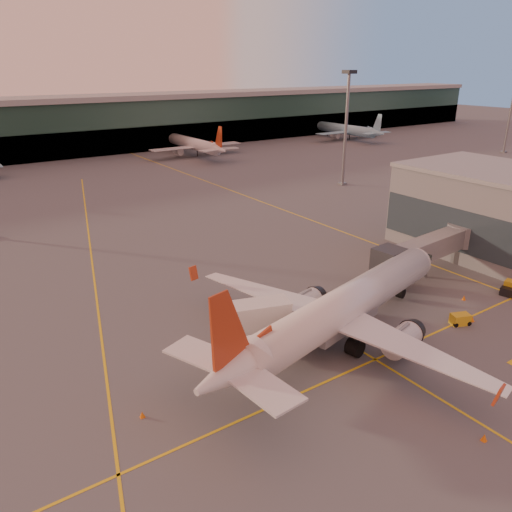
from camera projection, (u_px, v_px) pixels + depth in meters
ground at (378, 405)px, 41.88m from camera, size 600.00×600.00×0.00m
taxi_markings at (112, 262)px, 72.24m from camera, size 100.12×173.00×0.01m
terminal at (21, 129)px, 147.81m from camera, size 400.00×20.00×17.60m
gate_building at (485, 209)px, 75.54m from camera, size 18.40×22.40×12.60m
mast_east_near at (346, 120)px, 113.26m from camera, size 2.40×2.40×25.60m
mast_east_far at (512, 105)px, 155.93m from camera, size 2.40×2.40×25.60m
main_airplane at (340, 310)px, 50.04m from camera, size 37.28×33.93×11.37m
jet_bridge at (433, 248)px, 66.62m from camera, size 20.17×4.96×5.70m
catering_truck at (260, 320)px, 50.22m from camera, size 6.54×4.28×4.68m
gpu_cart at (460, 319)px, 54.74m from camera, size 2.38×1.91×1.21m
pushback_tug at (511, 288)px, 62.17m from camera, size 3.52×2.43×1.65m
cone_nose at (464, 298)px, 60.52m from camera, size 0.47×0.47×0.59m
cone_tail at (142, 414)px, 40.38m from camera, size 0.43×0.43×0.55m
cone_wing_right at (484, 438)px, 37.86m from camera, size 0.47×0.47×0.60m
cone_wing_left at (250, 283)px, 64.71m from camera, size 0.44×0.44×0.55m
cone_fwd at (472, 319)px, 55.46m from camera, size 0.47×0.47×0.59m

